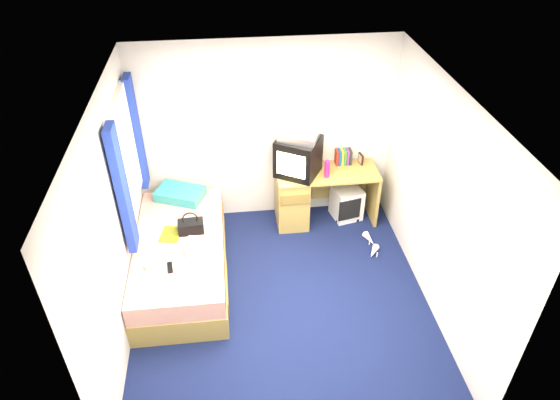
{
  "coord_description": "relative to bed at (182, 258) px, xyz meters",
  "views": [
    {
      "loc": [
        -0.47,
        -3.82,
        4.15
      ],
      "look_at": [
        0.06,
        0.7,
        0.88
      ],
      "focal_mm": 32.0,
      "sensor_mm": 36.0,
      "label": 1
    }
  ],
  "objects": [
    {
      "name": "ground",
      "position": [
        1.1,
        -0.54,
        -0.27
      ],
      "size": [
        3.4,
        3.4,
        0.0
      ],
      "primitive_type": "plane",
      "color": "#0C1438",
      "rests_on": "ground"
    },
    {
      "name": "pink_water_bottle",
      "position": [
        1.81,
        0.78,
        0.59
      ],
      "size": [
        0.07,
        0.07,
        0.21
      ],
      "primitive_type": "cylinder",
      "rotation": [
        0.0,
        0.0,
        0.03
      ],
      "color": "#EB216E",
      "rests_on": "desk"
    },
    {
      "name": "picture_frame",
      "position": [
        2.31,
        1.04,
        0.55
      ],
      "size": [
        0.04,
        0.12,
        0.14
      ],
      "primitive_type": "cube",
      "rotation": [
        0.0,
        0.0,
        0.2
      ],
      "color": "black",
      "rests_on": "desk"
    },
    {
      "name": "crt_tv",
      "position": [
        1.47,
        0.9,
        0.73
      ],
      "size": [
        0.65,
        0.64,
        0.49
      ],
      "rotation": [
        0.0,
        0.0,
        -0.53
      ],
      "color": "black",
      "rests_on": "desk"
    },
    {
      "name": "aerosol_can",
      "position": [
        1.7,
        0.92,
        0.57
      ],
      "size": [
        0.06,
        0.06,
        0.17
      ],
      "primitive_type": "cylinder",
      "rotation": [
        0.0,
        0.0,
        -0.34
      ],
      "color": "white",
      "rests_on": "desk"
    },
    {
      "name": "handbag",
      "position": [
        0.14,
        0.14,
        0.35
      ],
      "size": [
        0.29,
        0.18,
        0.27
      ],
      "rotation": [
        0.0,
        0.0,
        0.06
      ],
      "color": "black",
      "rests_on": "bed"
    },
    {
      "name": "magazine",
      "position": [
        -0.09,
        0.11,
        0.28
      ],
      "size": [
        0.26,
        0.31,
        0.01
      ],
      "primitive_type": "cube",
      "rotation": [
        0.0,
        0.0,
        -0.19
      ],
      "color": "yellow",
      "rests_on": "bed"
    },
    {
      "name": "towel",
      "position": [
        0.25,
        -0.2,
        0.32
      ],
      "size": [
        0.34,
        0.3,
        0.1
      ],
      "primitive_type": "cube",
      "rotation": [
        0.0,
        0.0,
        -0.17
      ],
      "color": "silver",
      "rests_on": "bed"
    },
    {
      "name": "colour_swatch_fan",
      "position": [
        0.05,
        -0.45,
        0.28
      ],
      "size": [
        0.22,
        0.07,
        0.01
      ],
      "primitive_type": "cube",
      "rotation": [
        0.0,
        0.0,
        -0.05
      ],
      "color": "gold",
      "rests_on": "bed"
    },
    {
      "name": "pillow",
      "position": [
        -0.02,
        0.82,
        0.33
      ],
      "size": [
        0.66,
        0.55,
        0.12
      ],
      "primitive_type": "cube",
      "rotation": [
        0.0,
        0.0,
        -0.39
      ],
      "color": "blue",
      "rests_on": "bed"
    },
    {
      "name": "water_bottle",
      "position": [
        -0.24,
        -0.38,
        0.31
      ],
      "size": [
        0.2,
        0.18,
        0.07
      ],
      "primitive_type": "cylinder",
      "rotation": [
        0.0,
        1.57,
        0.66
      ],
      "color": "white",
      "rests_on": "bed"
    },
    {
      "name": "window_assembly",
      "position": [
        -0.45,
        0.36,
        1.15
      ],
      "size": [
        0.11,
        1.42,
        1.4
      ],
      "color": "silver",
      "rests_on": "room_shell"
    },
    {
      "name": "book_row",
      "position": [
        2.08,
        1.06,
        0.58
      ],
      "size": [
        0.2,
        0.13,
        0.2
      ],
      "color": "maroon",
      "rests_on": "desk"
    },
    {
      "name": "room_shell",
      "position": [
        1.1,
        -0.54,
        1.18
      ],
      "size": [
        3.4,
        3.4,
        3.4
      ],
      "color": "white",
      "rests_on": "ground"
    },
    {
      "name": "remote_control",
      "position": [
        -0.07,
        -0.45,
        0.28
      ],
      "size": [
        0.07,
        0.17,
        0.02
      ],
      "primitive_type": "cube",
      "rotation": [
        0.0,
        0.0,
        0.13
      ],
      "color": "black",
      "rests_on": "bed"
    },
    {
      "name": "white_heels",
      "position": [
        2.32,
        0.22,
        -0.23
      ],
      "size": [
        0.19,
        0.48,
        0.09
      ],
      "color": "white",
      "rests_on": "ground"
    },
    {
      "name": "bed",
      "position": [
        0.0,
        0.0,
        0.0
      ],
      "size": [
        1.01,
        2.0,
        0.54
      ],
      "color": "#AE9448",
      "rests_on": "ground"
    },
    {
      "name": "desk",
      "position": [
        1.57,
        0.9,
        0.14
      ],
      "size": [
        1.3,
        0.55,
        0.75
      ],
      "color": "#AE9448",
      "rests_on": "ground"
    },
    {
      "name": "storage_cube",
      "position": [
        2.14,
        0.91,
        -0.05
      ],
      "size": [
        0.43,
        0.43,
        0.44
      ],
      "primitive_type": "cube",
      "rotation": [
        0.0,
        0.0,
        0.22
      ],
      "color": "white",
      "rests_on": "ground"
    },
    {
      "name": "vcr",
      "position": [
        1.47,
        0.9,
        1.01
      ],
      "size": [
        0.55,
        0.48,
        0.09
      ],
      "primitive_type": "cube",
      "rotation": [
        0.0,
        0.0,
        -0.42
      ],
      "color": "silver",
      "rests_on": "crt_tv"
    }
  ]
}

